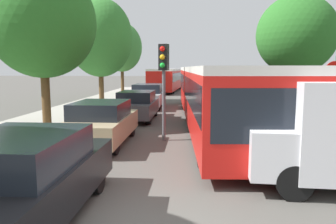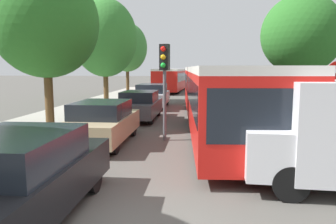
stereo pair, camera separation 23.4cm
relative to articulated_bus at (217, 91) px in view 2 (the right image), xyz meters
name	(u,v)px [view 2 (the right image)]	position (x,y,z in m)	size (l,w,h in m)	color
kerb_strip_left	(86,107)	(-8.18, 5.11, -1.45)	(3.20, 41.99, 0.14)	#9E998E
articulated_bus	(217,91)	(0.00, 0.00, 0.00)	(3.75, 17.83, 2.63)	red
city_bus_rear	(172,78)	(-3.87, 21.11, -0.09)	(3.18, 11.61, 2.47)	red
queued_car_black	(17,178)	(-3.75, -10.44, -0.74)	(1.87, 4.41, 1.53)	black
queued_car_tan	(102,122)	(-4.07, -4.68, -0.78)	(1.79, 4.21, 1.46)	tan
queued_car_graphite	(140,105)	(-3.75, 0.64, -0.79)	(1.76, 4.14, 1.44)	#47474C
queued_car_silver	(152,96)	(-3.87, 5.65, -0.73)	(1.89, 4.45, 1.55)	#B7BABF
traffic_light	(164,70)	(-2.01, -3.96, 0.98)	(0.37, 0.39, 3.40)	#56595E
no_entry_sign	(336,88)	(3.97, -3.48, 0.36)	(0.70, 0.08, 2.82)	#56595E
tree_left_mid	(47,26)	(-7.34, -1.56, 2.85)	(4.53, 4.53, 6.84)	#51381E
tree_left_far	(104,40)	(-7.85, 8.58, 3.11)	(4.72, 4.72, 7.62)	#51381E
tree_left_distant	(127,47)	(-7.80, 15.98, 3.01)	(3.85, 3.85, 6.85)	#51381E
tree_right_mid	(302,37)	(5.50, 6.07, 2.98)	(4.91, 4.91, 7.08)	#51381E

